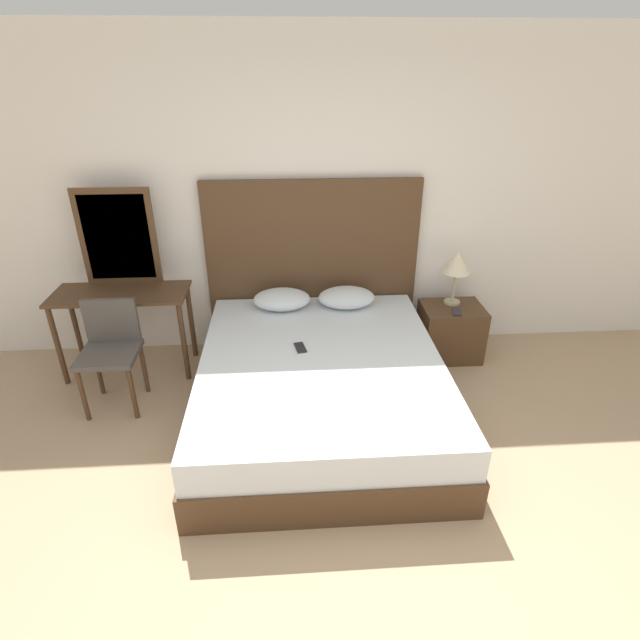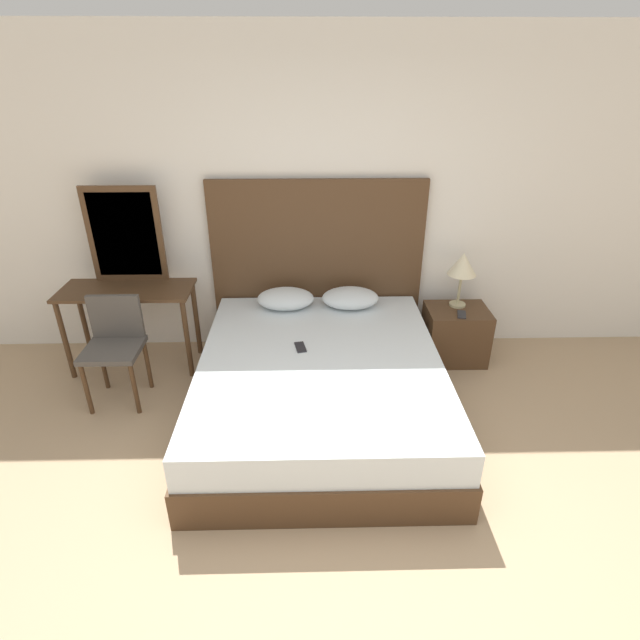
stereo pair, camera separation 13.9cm
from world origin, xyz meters
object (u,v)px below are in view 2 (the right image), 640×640
object	(u,v)px
phone_on_bed	(300,347)
chair	(115,341)
bed	(320,387)
vanity_desk	(128,302)
table_lamp	(463,266)
phone_on_nightstand	(462,314)
nightstand	(455,334)

from	to	relation	value
phone_on_bed	chair	xyz separation A→B (m)	(-1.43, 0.15, -0.01)
bed	vanity_desk	size ratio (longest dim) A/B	1.96
table_lamp	phone_on_nightstand	size ratio (longest dim) A/B	2.99
phone_on_bed	chair	distance (m)	1.44
nightstand	chair	size ratio (longest dim) A/B	0.64
bed	chair	size ratio (longest dim) A/B	2.56
phone_on_bed	table_lamp	size ratio (longest dim) A/B	0.33
bed	phone_on_bed	xyz separation A→B (m)	(-0.15, 0.14, 0.26)
nightstand	phone_on_nightstand	xyz separation A→B (m)	(-0.00, -0.10, 0.25)
phone_on_bed	bed	bearing A→B (deg)	-44.23
nightstand	chair	bearing A→B (deg)	-169.89
phone_on_bed	vanity_desk	world-z (taller)	vanity_desk
chair	bed	bearing A→B (deg)	-10.38
phone_on_bed	phone_on_nightstand	distance (m)	1.47
bed	phone_on_bed	bearing A→B (deg)	135.77
bed	nightstand	xyz separation A→B (m)	(1.22, 0.79, -0.00)
bed	nightstand	distance (m)	1.46
phone_on_bed	phone_on_nightstand	world-z (taller)	phone_on_bed
bed	chair	bearing A→B (deg)	169.62
table_lamp	vanity_desk	bearing A→B (deg)	-177.47
nightstand	vanity_desk	distance (m)	2.85
phone_on_bed	chair	bearing A→B (deg)	174.15
nightstand	phone_on_nightstand	distance (m)	0.27
bed	nightstand	bearing A→B (deg)	32.78
chair	vanity_desk	bearing A→B (deg)	92.68
vanity_desk	chair	xyz separation A→B (m)	(0.02, -0.46, -0.11)
phone_on_bed	nightstand	size ratio (longest dim) A/B	0.30
table_lamp	chair	world-z (taller)	table_lamp
phone_on_nightstand	vanity_desk	world-z (taller)	vanity_desk
nightstand	vanity_desk	xyz separation A→B (m)	(-2.82, -0.04, 0.36)
phone_on_bed	table_lamp	world-z (taller)	table_lamp
nightstand	table_lamp	xyz separation A→B (m)	(0.01, 0.08, 0.62)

